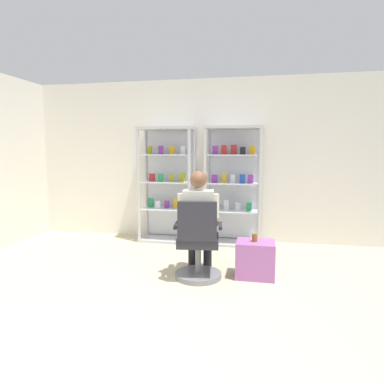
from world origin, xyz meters
name	(u,v)px	position (x,y,z in m)	size (l,w,h in m)	color
ground_plane	(145,321)	(0.00, 0.00, 0.00)	(7.20, 7.20, 0.00)	#C6B793
back_wall	(202,161)	(0.00, 3.00, 1.35)	(6.00, 0.10, 2.70)	silver
display_cabinet_left	(168,184)	(-0.55, 2.76, 0.96)	(0.90, 0.45, 1.90)	#B7B7BC
display_cabinet_right	(233,185)	(0.55, 2.76, 0.97)	(0.90, 0.45, 1.90)	#B7B7BC
office_chair	(198,247)	(0.28, 1.09, 0.39)	(0.59, 0.56, 0.96)	slate
seated_shopkeeper	(199,218)	(0.26, 1.25, 0.71)	(0.52, 0.60, 1.29)	black
storage_crate	(255,259)	(0.94, 1.30, 0.22)	(0.46, 0.37, 0.44)	#9E599E
tea_glass	(255,238)	(0.93, 1.30, 0.49)	(0.06, 0.06, 0.10)	brown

